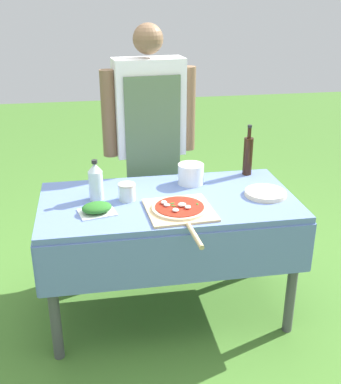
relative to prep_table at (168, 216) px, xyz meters
name	(u,v)px	position (x,y,z in m)	size (l,w,h in m)	color
ground_plane	(168,310)	(0.00, 0.00, -0.64)	(12.00, 12.00, 0.00)	#477A2D
prep_table	(168,216)	(0.00, 0.00, 0.00)	(1.42, 0.73, 0.74)	#607AB7
person_cook	(150,131)	(-0.02, 0.60, 0.32)	(0.61, 0.23, 1.62)	#333D56
pizza_on_peel	(180,210)	(0.03, -0.18, 0.12)	(0.36, 0.58, 0.05)	#D1B27F
oil_bottle	(248,155)	(0.55, 0.29, 0.23)	(0.06, 0.06, 0.31)	black
water_bottle	(96,181)	(-0.39, 0.06, 0.21)	(0.08, 0.08, 0.23)	silver
herb_container	(97,208)	(-0.39, -0.11, 0.13)	(0.21, 0.18, 0.05)	silver
mixing_tub	(191,174)	(0.17, 0.20, 0.17)	(0.15, 0.15, 0.12)	silver
plate_stack	(266,193)	(0.55, -0.04, 0.12)	(0.23, 0.23, 0.02)	beige
sauce_jar	(127,193)	(-0.22, 0.02, 0.15)	(0.10, 0.10, 0.10)	silver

